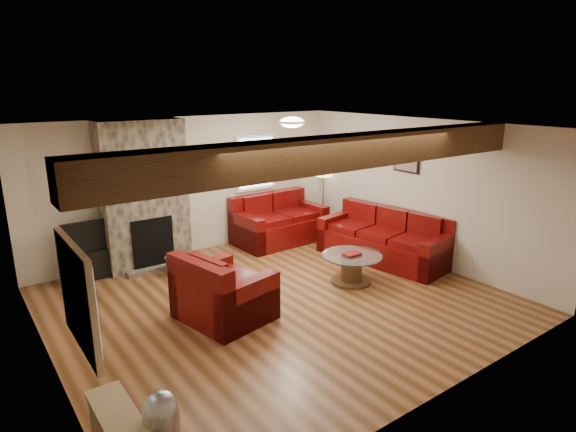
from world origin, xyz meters
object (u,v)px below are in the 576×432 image
Objects in this scene: loveseat at (279,219)px; armchair_red at (224,286)px; floor_lamp at (324,174)px; television at (89,235)px; sofa_three at (384,236)px; tv_cabinet at (92,263)px; coffee_table at (351,269)px.

armchair_red is at bearing -139.58° from loveseat.
floor_lamp is at bearing -69.01° from armchair_red.
floor_lamp is at bearing 3.90° from loveseat.
television is at bearing 11.47° from armchair_red.
sofa_three is 2.04× the size of armchair_red.
armchair_red is (-2.46, -2.21, -0.01)m from loveseat.
floor_lamp is (4.74, -0.18, 0.99)m from tv_cabinet.
floor_lamp is (1.48, 2.47, 0.99)m from coffee_table.
loveseat is (-0.90, 1.94, 0.02)m from sofa_three.
tv_cabinet is (-3.52, 0.30, -0.23)m from loveseat.
armchair_red is 1.19× the size of tv_cabinet.
tv_cabinet is (-4.42, 2.24, -0.21)m from sofa_three.
loveseat is 1.44m from floor_lamp.
television is at bearing -126.33° from sofa_three.
coffee_table is at bearing -120.95° from floor_lamp.
armchair_red is at bearing 176.52° from coffee_table.
sofa_three is 4.95m from tv_cabinet.
coffee_table reaches higher than tv_cabinet.
sofa_three is 2.64× the size of television.
tv_cabinet is at bearing 140.90° from coffee_table.
sofa_three is 2.43× the size of tv_cabinet.
sofa_three is 1.61× the size of floor_lamp.
armchair_red is 0.79× the size of floor_lamp.
sofa_three is at bearing -26.86° from tv_cabinet.
armchair_red is at bearing -147.61° from floor_lamp.
floor_lamp reaches higher than sofa_three.
tv_cabinet is at bearing 173.50° from loveseat.
television is at bearing 0.00° from tv_cabinet.
television is (-3.26, 2.65, 0.49)m from coffee_table.
floor_lamp reaches higher than tv_cabinet.
armchair_red reaches higher than coffee_table.
loveseat is at bearing -4.88° from tv_cabinet.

